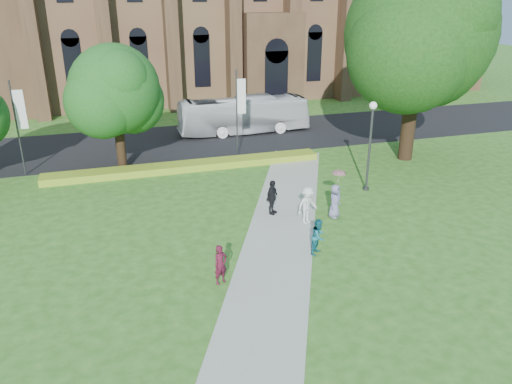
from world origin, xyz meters
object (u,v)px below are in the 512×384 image
object	(u,v)px
streetlamp	(371,136)
pedestrian_0	(220,265)
large_tree	(419,34)
tour_coach	(244,115)

from	to	relation	value
streetlamp	pedestrian_0	size ratio (longest dim) A/B	3.18
large_tree	pedestrian_0	size ratio (longest dim) A/B	8.00
streetlamp	large_tree	xyz separation A→B (m)	(5.50, 4.50, 5.07)
streetlamp	tour_coach	bearing A→B (deg)	103.29
tour_coach	pedestrian_0	distance (m)	22.97
large_tree	tour_coach	xyz separation A→B (m)	(-8.91, 9.92, -6.85)
tour_coach	pedestrian_0	world-z (taller)	tour_coach
streetlamp	tour_coach	size ratio (longest dim) A/B	0.49
streetlamp	tour_coach	distance (m)	14.92
streetlamp	tour_coach	xyz separation A→B (m)	(-3.41, 14.42, -1.78)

